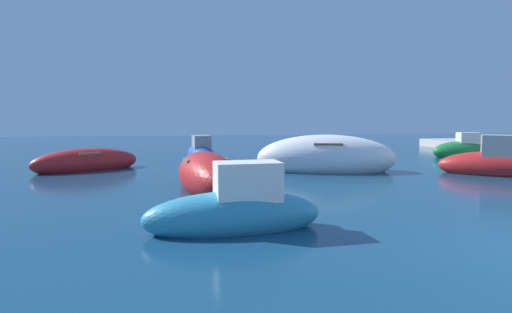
{
  "coord_description": "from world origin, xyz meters",
  "views": [
    {
      "loc": [
        -5.78,
        -4.74,
        2.08
      ],
      "look_at": [
        -3.27,
        11.06,
        0.51
      ],
      "focal_mm": 29.22,
      "sensor_mm": 36.0,
      "label": 1
    }
  ],
  "objects": [
    {
      "name": "moored_boat_1",
      "position": [
        -0.73,
        10.26,
        0.49
      ],
      "size": [
        5.5,
        3.07,
        1.78
      ],
      "rotation": [
        0.0,
        0.0,
        6.06
      ],
      "color": "white",
      "rests_on": "ground"
    },
    {
      "name": "moored_boat_2",
      "position": [
        -4.98,
        2.67,
        0.36
      ],
      "size": [
        3.36,
        1.3,
        1.46
      ],
      "rotation": [
        0.0,
        0.0,
        3.22
      ],
      "color": "teal",
      "rests_on": "ground"
    },
    {
      "name": "moored_boat_6",
      "position": [
        -5.3,
        14.24,
        0.35
      ],
      "size": [
        1.55,
        3.53,
        1.44
      ],
      "rotation": [
        0.0,
        0.0,
        1.69
      ],
      "color": "#1E479E",
      "rests_on": "ground"
    },
    {
      "name": "moored_boat_7",
      "position": [
        -5.33,
        7.21,
        0.38
      ],
      "size": [
        2.09,
        4.27,
        1.36
      ],
      "rotation": [
        0.0,
        0.0,
        4.86
      ],
      "color": "#B21E1E",
      "rests_on": "ground"
    },
    {
      "name": "moored_boat_3",
      "position": [
        -9.71,
        11.94,
        0.31
      ],
      "size": [
        4.05,
        3.17,
        1.1
      ],
      "rotation": [
        0.0,
        0.0,
        0.56
      ],
      "color": "#B21E1E",
      "rests_on": "ground"
    },
    {
      "name": "moored_boat_0",
      "position": [
        4.98,
        8.24,
        0.43
      ],
      "size": [
        3.88,
        3.21,
        1.65
      ],
      "rotation": [
        0.0,
        0.0,
        2.53
      ],
      "color": "#B21E1E",
      "rests_on": "ground"
    },
    {
      "name": "moored_boat_8",
      "position": [
        7.8,
        14.17,
        0.36
      ],
      "size": [
        3.19,
        1.72,
        1.49
      ],
      "rotation": [
        0.0,
        0.0,
        2.96
      ],
      "color": "#197233",
      "rests_on": "ground"
    }
  ]
}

